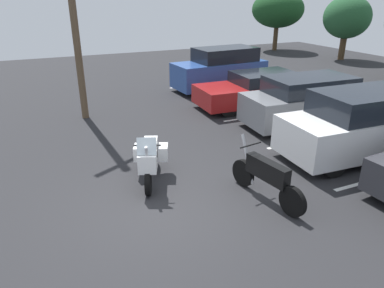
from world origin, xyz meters
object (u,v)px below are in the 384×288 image
motorcycle_touring (150,158)px  car_blue (221,69)px  car_red (257,90)px  car_white (365,123)px  car_grey (306,101)px  motorcycle_third (266,177)px

motorcycle_touring → car_blue: bearing=141.3°
car_red → car_white: bearing=0.3°
car_grey → car_white: (2.69, -0.20, 0.08)m
car_blue → car_grey: car_blue is taller
motorcycle_touring → car_white: (0.97, 6.07, 0.32)m
motorcycle_touring → car_white: size_ratio=0.40×
motorcycle_touring → car_grey: 6.51m
motorcycle_third → car_grey: size_ratio=0.50×
car_blue → motorcycle_third: bearing=-22.6°
motorcycle_touring → car_grey: size_ratio=0.44×
car_grey → car_white: car_white is taller
car_red → car_grey: size_ratio=1.10×
motorcycle_touring → car_red: car_red is taller
car_red → car_grey: 2.71m
car_blue → car_white: 8.53m
car_blue → car_red: bearing=-0.2°
car_blue → car_white: bearing=0.2°
motorcycle_touring → car_grey: car_grey is taller
car_blue → car_red: car_blue is taller
car_grey → car_red: bearing=-175.2°
motorcycle_touring → car_white: car_white is taller
motorcycle_third → car_blue: (-9.45, 3.94, 0.42)m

